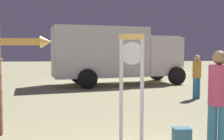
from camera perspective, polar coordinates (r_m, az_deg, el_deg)
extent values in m
cylinder|color=white|center=(5.08, 1.97, -4.55)|extent=(0.07, 0.07, 1.95)
cylinder|color=white|center=(5.03, 6.40, -4.66)|extent=(0.07, 0.07, 1.95)
cube|color=#FFCA60|center=(5.00, 4.24, 7.08)|extent=(0.48, 0.21, 0.10)
cylinder|color=white|center=(5.02, 4.26, 3.53)|extent=(0.41, 0.16, 0.42)
cube|color=black|center=(5.05, 4.30, 3.54)|extent=(0.04, 0.02, 0.10)
cube|color=black|center=(5.05, 4.30, 3.54)|extent=(0.12, 0.05, 0.13)
cube|color=#FFBE53|center=(5.76, -18.88, 5.70)|extent=(0.82, 0.07, 0.14)
cone|color=#FFBE53|center=(5.65, -13.83, 5.84)|extent=(0.22, 0.25, 0.25)
sphere|color=#FFDF97|center=(5.98, -22.13, -7.57)|extent=(0.04, 0.04, 0.04)
sphere|color=#F5E481|center=(5.92, -22.22, -4.38)|extent=(0.04, 0.04, 0.04)
sphere|color=#EDEC95|center=(5.88, -22.31, -1.15)|extent=(0.04, 0.04, 0.04)
sphere|color=beige|center=(5.86, -22.40, 2.12)|extent=(0.04, 0.04, 0.04)
sphere|color=#F0EE93|center=(5.86, -22.50, 5.41)|extent=(0.04, 0.04, 0.04)
cylinder|color=teal|center=(4.90, 20.53, -11.75)|extent=(0.16, 0.16, 0.84)
cylinder|color=teal|center=(4.88, 22.51, -11.87)|extent=(0.16, 0.16, 0.84)
cylinder|color=#BC4366|center=(4.74, 21.76, -2.99)|extent=(0.33, 0.33, 0.67)
sphere|color=#9B7A55|center=(4.71, 21.91, 2.46)|extent=(0.23, 0.23, 0.23)
cylinder|color=teal|center=(10.11, 17.20, -3.76)|extent=(0.14, 0.14, 0.77)
cylinder|color=teal|center=(10.21, 17.83, -3.69)|extent=(0.14, 0.14, 0.77)
cylinder|color=gold|center=(10.09, 17.60, 0.14)|extent=(0.30, 0.30, 0.61)
sphere|color=#E2A794|center=(10.07, 17.66, 2.45)|extent=(0.21, 0.21, 0.21)
cube|color=silver|center=(13.47, -2.65, 3.86)|extent=(4.96, 3.13, 2.44)
cube|color=silver|center=(14.63, 9.44, 3.03)|extent=(2.07, 2.35, 2.03)
cube|color=black|center=(15.03, 12.29, 4.57)|extent=(0.42, 1.66, 0.89)
cylinder|color=black|center=(14.04, 13.63, -1.23)|extent=(0.93, 0.45, 0.90)
cylinder|color=black|center=(15.92, 9.56, -0.54)|extent=(0.93, 0.45, 0.90)
cylinder|color=black|center=(12.28, -5.23, -1.89)|extent=(0.93, 0.45, 0.90)
cylinder|color=black|center=(14.39, -7.12, -1.01)|extent=(0.93, 0.45, 0.90)
cube|color=silver|center=(21.39, 8.58, 3.71)|extent=(4.44, 2.59, 2.27)
cube|color=#555866|center=(21.05, 0.25, 3.22)|extent=(1.86, 2.35, 1.88)
cube|color=black|center=(21.04, -2.17, 4.24)|extent=(0.12, 1.91, 0.83)
cylinder|color=black|center=(22.29, -1.53, 0.86)|extent=(0.91, 0.29, 0.90)
cylinder|color=black|center=(19.86, -1.50, 0.45)|extent=(0.91, 0.29, 0.90)
cylinder|color=black|center=(22.75, 9.71, 0.86)|extent=(0.91, 0.29, 0.90)
cylinder|color=black|center=(20.38, 11.07, 0.47)|extent=(0.91, 0.29, 0.90)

